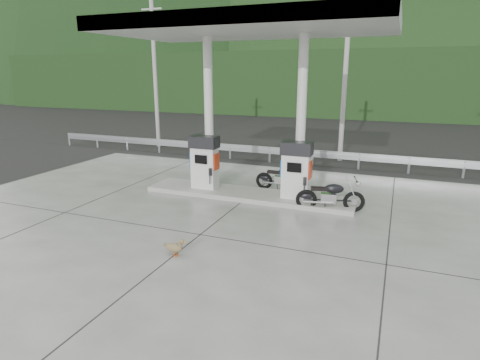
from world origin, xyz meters
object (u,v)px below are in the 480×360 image
at_px(gas_pump_right, 296,170).
at_px(motorcycle_left, 282,179).
at_px(motorcycle_right, 330,196).
at_px(gas_pump_left, 205,162).
at_px(duck, 174,248).

xyz_separation_m(gas_pump_right, motorcycle_left, (-0.74, 1.11, -0.62)).
relative_size(gas_pump_right, motorcycle_left, 1.00).
relative_size(gas_pump_right, motorcycle_right, 0.95).
height_order(gas_pump_left, duck, gas_pump_left).
xyz_separation_m(motorcycle_left, duck, (-0.85, -5.90, -0.25)).
bearing_deg(gas_pump_right, gas_pump_left, 180.00).
bearing_deg(gas_pump_right, motorcycle_left, 123.85).
height_order(gas_pump_right, duck, gas_pump_right).
height_order(gas_pump_left, motorcycle_right, gas_pump_left).
bearing_deg(motorcycle_left, duck, -98.94).
distance_m(gas_pump_left, gas_pump_right, 3.20).
bearing_deg(gas_pump_left, duck, -71.47).
relative_size(gas_pump_left, motorcycle_right, 0.95).
relative_size(motorcycle_right, duck, 3.76).
distance_m(motorcycle_right, duck, 5.18).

